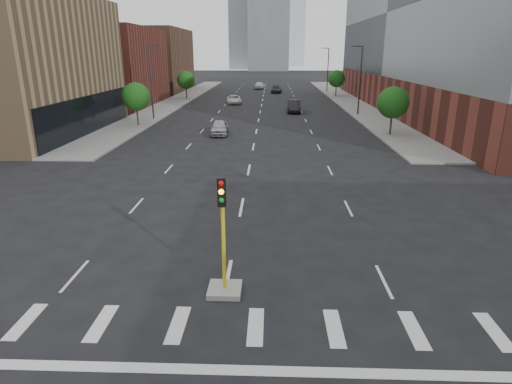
# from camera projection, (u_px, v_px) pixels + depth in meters

# --- Properties ---
(sidewalk_left_far) EXTENTS (5.00, 92.00, 0.15)m
(sidewalk_left_far) POSITION_uv_depth(u_px,v_px,m) (180.00, 99.00, 77.77)
(sidewalk_left_far) COLOR gray
(sidewalk_left_far) RESTS_ON ground
(sidewalk_right_far) EXTENTS (5.00, 92.00, 0.15)m
(sidewalk_right_far) POSITION_uv_depth(u_px,v_px,m) (346.00, 100.00, 76.75)
(sidewalk_right_far) COLOR gray
(sidewalk_right_far) RESTS_ON ground
(building_left_far_a) EXTENTS (20.00, 22.00, 12.00)m
(building_left_far_a) POSITION_uv_depth(u_px,v_px,m) (91.00, 67.00, 68.74)
(building_left_far_a) COLOR brown
(building_left_far_a) RESTS_ON ground
(building_left_far_b) EXTENTS (20.00, 24.00, 13.00)m
(building_left_far_b) POSITION_uv_depth(u_px,v_px,m) (139.00, 60.00, 93.26)
(building_left_far_b) COLOR brown
(building_left_far_b) RESTS_ON ground
(building_right_main) EXTENTS (24.00, 70.00, 22.00)m
(building_right_main) POSITION_uv_depth(u_px,v_px,m) (472.00, 31.00, 59.55)
(building_right_main) COLOR brown
(building_right_main) RESTS_ON ground
(tower_mid) EXTENTS (18.00, 18.00, 44.00)m
(tower_mid) POSITION_uv_depth(u_px,v_px,m) (269.00, 19.00, 189.98)
(tower_mid) COLOR slate
(tower_mid) RESTS_ON ground
(median_traffic_signal) EXTENTS (1.20, 1.20, 4.40)m
(median_traffic_signal) POSITION_uv_depth(u_px,v_px,m) (224.00, 269.00, 15.25)
(median_traffic_signal) COLOR #999993
(median_traffic_signal) RESTS_ON ground
(streetlight_right_a) EXTENTS (1.60, 0.22, 9.07)m
(streetlight_right_a) POSITION_uv_depth(u_px,v_px,m) (360.00, 78.00, 57.23)
(streetlight_right_a) COLOR #2D2D30
(streetlight_right_a) RESTS_ON ground
(streetlight_right_b) EXTENTS (1.60, 0.22, 9.07)m
(streetlight_right_b) POSITION_uv_depth(u_px,v_px,m) (327.00, 68.00, 90.44)
(streetlight_right_b) COLOR #2D2D30
(streetlight_right_b) RESTS_ON ground
(streetlight_left) EXTENTS (1.60, 0.22, 9.07)m
(streetlight_left) POSITION_uv_depth(u_px,v_px,m) (152.00, 79.00, 53.39)
(streetlight_left) COLOR #2D2D30
(streetlight_left) RESTS_ON ground
(tree_left_near) EXTENTS (3.20, 3.20, 4.85)m
(tree_left_near) POSITION_uv_depth(u_px,v_px,m) (136.00, 97.00, 49.17)
(tree_left_near) COLOR #382619
(tree_left_near) RESTS_ON ground
(tree_left_far) EXTENTS (3.20, 3.20, 4.85)m
(tree_left_far) POSITION_uv_depth(u_px,v_px,m) (186.00, 80.00, 77.64)
(tree_left_far) COLOR #382619
(tree_left_far) RESTS_ON ground
(tree_right_near) EXTENTS (3.20, 3.20, 4.85)m
(tree_right_near) POSITION_uv_depth(u_px,v_px,m) (393.00, 103.00, 43.48)
(tree_right_near) COLOR #382619
(tree_right_near) RESTS_ON ground
(tree_right_far) EXTENTS (3.20, 3.20, 4.85)m
(tree_right_far) POSITION_uv_depth(u_px,v_px,m) (337.00, 79.00, 81.44)
(tree_right_far) COLOR #382619
(tree_right_far) RESTS_ON ground
(car_near_left) EXTENTS (1.98, 4.47, 1.50)m
(car_near_left) POSITION_uv_depth(u_px,v_px,m) (219.00, 128.00, 44.85)
(car_near_left) COLOR #A7A7AC
(car_near_left) RESTS_ON ground
(car_mid_right) EXTENTS (1.92, 5.25, 1.72)m
(car_mid_right) POSITION_uv_depth(u_px,v_px,m) (294.00, 106.00, 61.40)
(car_mid_right) COLOR black
(car_mid_right) RESTS_ON ground
(car_far_left) EXTENTS (2.98, 5.28, 1.39)m
(car_far_left) POSITION_uv_depth(u_px,v_px,m) (234.00, 100.00, 71.38)
(car_far_left) COLOR white
(car_far_left) RESTS_ON ground
(car_deep_right) EXTENTS (2.43, 5.21, 1.47)m
(car_deep_right) POSITION_uv_depth(u_px,v_px,m) (276.00, 89.00, 89.97)
(car_deep_right) COLOR black
(car_deep_right) RESTS_ON ground
(car_distant) EXTENTS (2.55, 5.15, 1.69)m
(car_distant) POSITION_uv_depth(u_px,v_px,m) (259.00, 85.00, 99.14)
(car_distant) COLOR silver
(car_distant) RESTS_ON ground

